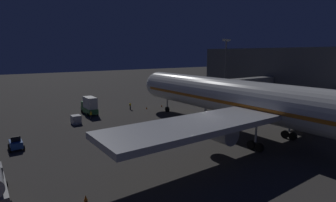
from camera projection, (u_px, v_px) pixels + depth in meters
ground_plane at (209, 125)px, 49.40m from camera, size 320.00×320.00×0.00m
airliner_at_gate at (265, 103)px, 39.15m from camera, size 51.72×63.40×17.99m
jet_bridge at (232, 85)px, 61.11m from camera, size 25.46×3.40×7.47m
apron_floodlight_mast at (226, 64)px, 77.92m from camera, size 2.90×0.50×17.25m
pushback_tug at (16, 144)px, 36.47m from camera, size 1.86×2.55×1.95m
cargo_truck_aft at (89, 106)px, 57.61m from camera, size 2.36×5.74×3.87m
baggage_container_mid_row at (76, 119)px, 50.03m from camera, size 1.63×1.80×1.62m
ground_crew_marshaller_fwd at (130, 105)px, 62.56m from camera, size 0.40×0.40×1.78m
ground_crew_under_port_wing at (91, 115)px, 53.49m from camera, size 0.40×0.40×1.70m
traffic_cone_nose_port at (162, 106)px, 65.82m from camera, size 0.36×0.36×0.55m
traffic_cone_nose_starboard at (147, 108)px, 63.31m from camera, size 0.36×0.36×0.55m
traffic_cone_wingtip_svc_side at (86, 198)px, 23.84m from camera, size 0.36×0.36×0.55m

